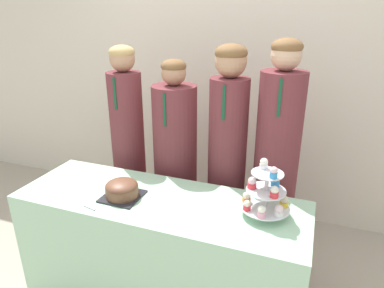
{
  "coord_description": "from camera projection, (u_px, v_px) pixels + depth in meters",
  "views": [
    {
      "loc": [
        0.8,
        -1.29,
        1.79
      ],
      "look_at": [
        0.2,
        0.32,
        1.13
      ],
      "focal_mm": 32.0,
      "sensor_mm": 36.0,
      "label": 1
    }
  ],
  "objects": [
    {
      "name": "cake_knife",
      "position": [
        97.0,
        210.0,
        1.89
      ],
      "size": [
        0.29,
        0.08,
        0.01
      ],
      "rotation": [
        0.0,
        0.0,
        -0.22
      ],
      "color": "silver",
      "rests_on": "table"
    },
    {
      "name": "table",
      "position": [
        161.0,
        252.0,
        2.15
      ],
      "size": [
        1.73,
        0.58,
        0.77
      ],
      "color": "#A8DBB2",
      "rests_on": "ground_plane"
    },
    {
      "name": "student_1",
      "position": [
        176.0,
        170.0,
        2.52
      ],
      "size": [
        0.31,
        0.32,
        1.51
      ],
      "color": "brown",
      "rests_on": "ground_plane"
    },
    {
      "name": "round_cake",
      "position": [
        122.0,
        189.0,
        2.01
      ],
      "size": [
        0.22,
        0.22,
        0.11
      ],
      "color": "#232328",
      "rests_on": "table"
    },
    {
      "name": "cupcake_stand",
      "position": [
        266.0,
        193.0,
        1.81
      ],
      "size": [
        0.26,
        0.26,
        0.31
      ],
      "color": "silver",
      "rests_on": "table"
    },
    {
      "name": "student_0",
      "position": [
        129.0,
        154.0,
        2.62
      ],
      "size": [
        0.25,
        0.25,
        1.59
      ],
      "color": "brown",
      "rests_on": "ground_plane"
    },
    {
      "name": "student_3",
      "position": [
        275.0,
        174.0,
        2.26
      ],
      "size": [
        0.28,
        0.29,
        1.66
      ],
      "color": "brown",
      "rests_on": "ground_plane"
    },
    {
      "name": "wall_back",
      "position": [
        224.0,
        66.0,
        2.99
      ],
      "size": [
        9.0,
        0.06,
        2.7
      ],
      "color": "beige",
      "rests_on": "ground_plane"
    },
    {
      "name": "student_2",
      "position": [
        227.0,
        166.0,
        2.36
      ],
      "size": [
        0.26,
        0.26,
        1.62
      ],
      "color": "brown",
      "rests_on": "ground_plane"
    }
  ]
}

